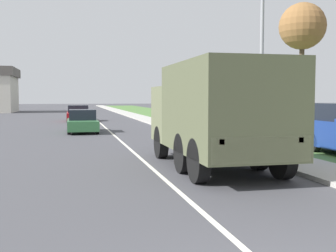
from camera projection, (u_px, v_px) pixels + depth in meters
ground_plane at (94, 118)px, 42.45m from camera, size 180.00×180.00×0.00m
lane_centre_stripe at (94, 118)px, 42.45m from camera, size 0.12×120.00×0.00m
sidewalk_right at (138, 117)px, 43.46m from camera, size 1.80×120.00×0.12m
grass_strip_right at (180, 117)px, 44.45m from camera, size 7.00×120.00×0.02m
military_truck at (216, 112)px, 12.27m from camera, size 2.54×6.53×3.04m
car_nearest_ahead at (82, 122)px, 25.11m from camera, size 1.75×4.27×1.35m
car_second_ahead at (78, 114)px, 36.68m from camera, size 1.92×4.89×1.39m
lamp_post at (257, 43)px, 15.78m from camera, size 1.69×0.24×6.70m
tree_mid_right at (302, 28)px, 22.19m from camera, size 2.45×2.45×7.04m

